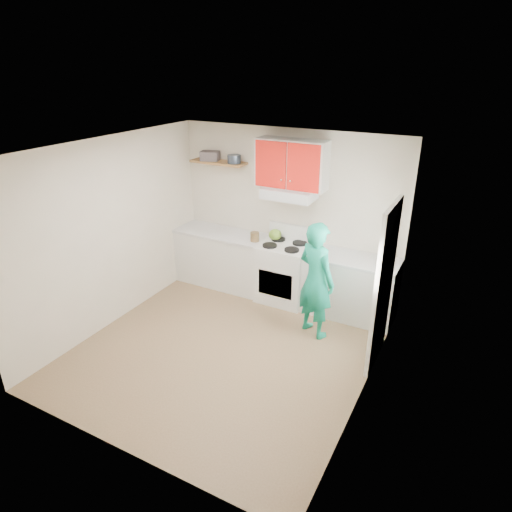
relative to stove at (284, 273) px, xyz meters
The scene contains 21 objects.
floor 1.64m from the stove, 93.63° to the right, with size 3.80×3.80×0.00m, color brown.
ceiling 2.66m from the stove, 93.63° to the right, with size 3.60×3.80×0.04m, color white.
back_wall 0.91m from the stove, 107.10° to the left, with size 3.60×0.04×2.60m, color beige.
front_wall 3.58m from the stove, 91.65° to the right, with size 3.60×0.04×2.60m, color beige.
left_wall 2.61m from the stove, 140.34° to the right, with size 0.04×3.80×2.60m, color beige.
right_wall 2.46m from the stove, 42.81° to the right, with size 0.04×3.80×2.60m, color beige.
door 1.97m from the stove, 27.58° to the right, with size 0.05×0.85×2.05m, color white.
door_glass 2.11m from the stove, 27.97° to the right, with size 0.01×0.55×0.95m, color white.
counter_left 1.14m from the stove, behind, with size 1.52×0.60×0.90m, color silver.
counter_right 1.04m from the stove, ahead, with size 1.32×0.60×0.90m, color silver.
stove is the anchor object (origin of this frame).
range_hood 1.24m from the stove, 90.00° to the left, with size 0.76×0.44×0.15m, color silver.
upper_cabinets 1.67m from the stove, 90.00° to the left, with size 1.02×0.33×0.70m, color red.
shelf 2.01m from the stove, behind, with size 0.90×0.30×0.04m, color brown.
books 2.16m from the stove, behind, with size 0.28×0.20×0.15m, color #484043.
tin 1.90m from the stove, behind, with size 0.21×0.21×0.13m, color #333D4C.
kettle 0.61m from the stove, 150.02° to the left, with size 0.20×0.20×0.17m, color olive.
crock 0.71m from the stove, behind, with size 0.14×0.14×0.16m, color brown.
cutting_board 1.04m from the stove, ahead, with size 0.30×0.22×0.02m, color olive.
silicone_mat 1.41m from the stove, ahead, with size 0.30×0.25×0.01m, color red.
person 1.07m from the stove, 41.26° to the right, with size 0.59×0.39×1.62m, color #0E8367.
Camera 1 is at (2.63, -4.13, 3.48)m, focal length 31.27 mm.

